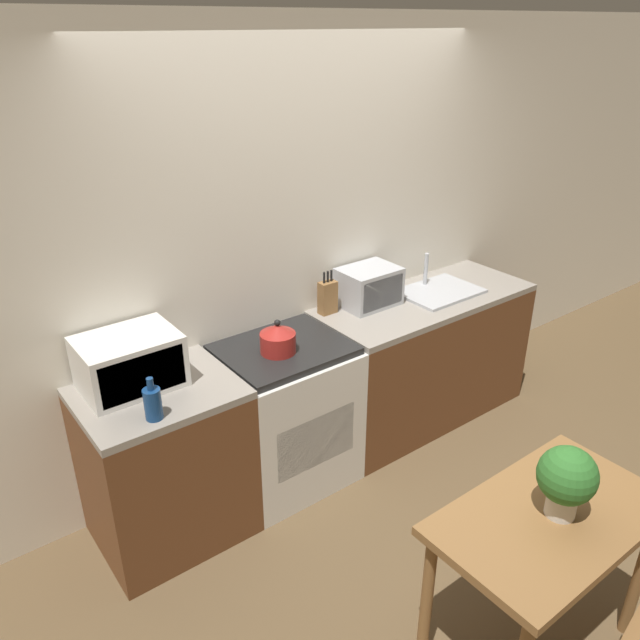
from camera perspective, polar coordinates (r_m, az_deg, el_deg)
ground_plane at (r=3.80m, az=7.73°, el=-16.55°), size 16.00×16.00×0.00m
wall_back at (r=3.78m, az=-1.63°, el=6.53°), size 10.00×0.06×2.60m
counter_left_run at (r=3.44m, az=-13.86°, el=-12.61°), size 0.78×0.62×0.90m
counter_right_run at (r=4.35m, az=9.25°, el=-3.38°), size 1.54×0.62×0.90m
stove_range at (r=3.72m, az=-3.17°, el=-8.61°), size 0.73×0.62×0.90m
kettle at (r=3.39m, az=-3.88°, el=-1.70°), size 0.20×0.20×0.20m
microwave at (r=3.19m, az=-17.01°, el=-3.69°), size 0.47×0.35×0.27m
bottle at (r=2.94m, az=-15.04°, el=-7.33°), size 0.08×0.08×0.21m
knife_block at (r=3.83m, az=0.70°, el=2.11°), size 0.11×0.07×0.28m
toaster_oven at (r=3.96m, az=4.50°, el=3.06°), size 0.37×0.28×0.24m
sink_basin at (r=4.24m, az=10.80°, el=2.66°), size 0.53×0.39×0.24m
dining_table at (r=2.82m, az=20.06°, el=-18.00°), size 0.99×0.57×0.77m
potted_plant at (r=2.65m, az=21.63°, el=-13.30°), size 0.23×0.23×0.31m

